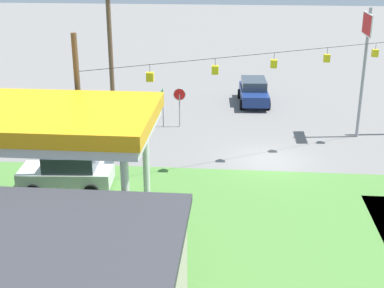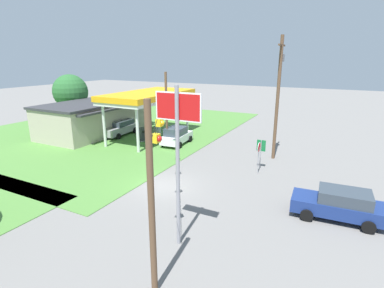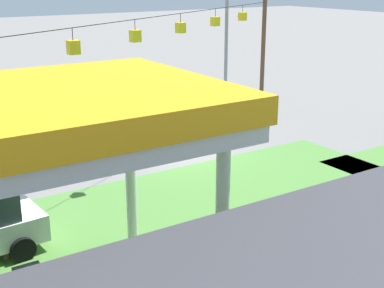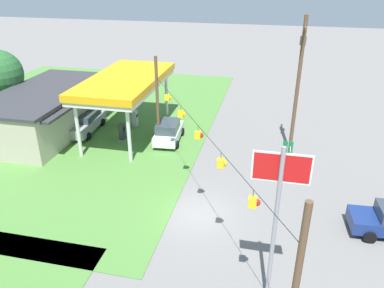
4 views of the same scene
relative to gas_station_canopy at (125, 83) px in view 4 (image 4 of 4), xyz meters
name	(u,v)px [view 4 (image 4 of 4)]	position (x,y,z in m)	size (l,w,h in m)	color
ground_plane	(197,214)	(-10.38, -8.33, -4.60)	(160.00, 160.00, 0.00)	slate
grass_verge_station_corner	(67,118)	(2.00, 7.19, -4.58)	(36.00, 28.00, 0.04)	#4C7F38
gas_station_canopy	(125,83)	(0.00, 0.00, 0.00)	(11.26, 5.48, 5.11)	silver
gas_station_store	(47,110)	(-0.88, 7.17, -2.72)	(13.00, 7.28, 3.74)	#B2A893
fuel_pump_near	(122,133)	(-1.55, 0.00, -3.89)	(0.71, 0.56, 1.51)	gray
fuel_pump_far	(135,119)	(1.55, 0.00, -3.89)	(0.71, 0.56, 1.51)	gray
car_at_pumps_front	(168,131)	(-0.92, -3.87, -3.67)	(4.35, 2.35, 1.84)	white
car_at_pumps_rear	(85,122)	(-0.48, 3.87, -3.70)	(5.25, 2.34, 1.72)	#9E9EA3
stop_sign_roadside	(289,156)	(-5.05, -13.53, -2.79)	(0.80, 0.08, 2.50)	#99999E
stop_sign_overhead	(278,196)	(-15.73, -12.61, 0.79)	(0.22, 2.21, 7.53)	gray
route_sign	(287,150)	(-4.00, -13.42, -2.89)	(0.10, 0.70, 2.40)	gray
utility_pole_main	(298,81)	(-0.76, -13.77, 1.21)	(2.20, 0.44, 10.43)	brown
signal_span_gantry	(198,153)	(-10.38, -8.34, -0.49)	(17.29, 10.24, 7.37)	brown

